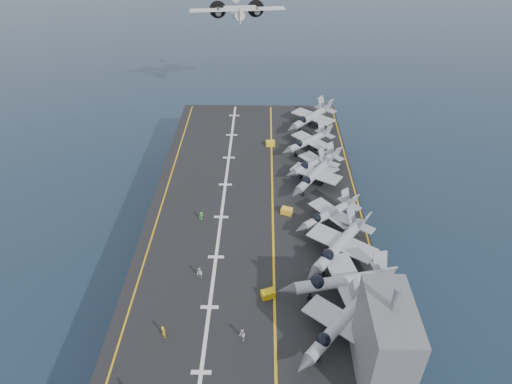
{
  "coord_description": "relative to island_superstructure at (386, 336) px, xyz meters",
  "views": [
    {
      "loc": [
        1.19,
        -62.0,
        59.88
      ],
      "look_at": [
        0.0,
        4.0,
        13.0
      ],
      "focal_mm": 32.0,
      "sensor_mm": 36.0,
      "label": 1
    }
  ],
  "objects": [
    {
      "name": "ground",
      "position": [
        -15.0,
        30.0,
        -17.9
      ],
      "size": [
        500.0,
        500.0,
        0.0
      ],
      "primitive_type": "plane",
      "color": "#142135",
      "rests_on": "ground"
    },
    {
      "name": "hull",
      "position": [
        -15.0,
        30.0,
        -12.9
      ],
      "size": [
        36.0,
        90.0,
        10.0
      ],
      "primitive_type": "cube",
      "color": "#56595E",
      "rests_on": "ground"
    },
    {
      "name": "flight_deck",
      "position": [
        -15.0,
        30.0,
        -7.7
      ],
      "size": [
        38.0,
        92.0,
        0.4
      ],
      "primitive_type": "cube",
      "color": "black",
      "rests_on": "hull"
    },
    {
      "name": "foul_line",
      "position": [
        -12.0,
        30.0,
        -7.48
      ],
      "size": [
        0.35,
        90.0,
        0.02
      ],
      "primitive_type": "cube",
      "color": "gold",
      "rests_on": "flight_deck"
    },
    {
      "name": "landing_centerline",
      "position": [
        -21.0,
        30.0,
        -7.48
      ],
      "size": [
        0.5,
        90.0,
        0.02
      ],
      "primitive_type": "cube",
      "color": "silver",
      "rests_on": "flight_deck"
    },
    {
      "name": "deck_edge_port",
      "position": [
        -32.0,
        30.0,
        -7.48
      ],
      "size": [
        0.25,
        90.0,
        0.02
      ],
      "primitive_type": "cube",
      "color": "gold",
      "rests_on": "flight_deck"
    },
    {
      "name": "deck_edge_stbd",
      "position": [
        3.5,
        30.0,
        -7.48
      ],
      "size": [
        0.25,
        90.0,
        0.02
      ],
      "primitive_type": "cube",
      "color": "gold",
      "rests_on": "flight_deck"
    },
    {
      "name": "island_superstructure",
      "position": [
        0.0,
        0.0,
        0.0
      ],
      "size": [
        5.0,
        10.0,
        15.0
      ],
      "primitive_type": null,
      "color": "#56595E",
      "rests_on": "flight_deck"
    },
    {
      "name": "fighter_jet_1",
      "position": [
        -4.16,
        5.25,
        -4.87
      ],
      "size": [
        17.41,
        18.11,
        5.26
      ],
      "primitive_type": null,
      "color": "#959AA4",
      "rests_on": "flight_deck"
    },
    {
      "name": "fighter_jet_2",
      "position": [
        -2.63,
        12.65,
        -4.65
      ],
      "size": [
        18.39,
        14.25,
        5.69
      ],
      "primitive_type": null,
      "color": "#A2ABB3",
      "rests_on": "flight_deck"
    },
    {
      "name": "fighter_jet_3",
      "position": [
        -2.05,
        20.17,
        -4.69
      ],
      "size": [
        18.3,
        19.46,
        5.63
      ],
      "primitive_type": null,
      "color": "gray",
      "rests_on": "flight_deck"
    },
    {
      "name": "fighter_jet_4",
      "position": [
        -2.62,
        28.49,
        -5.23
      ],
      "size": [
        15.7,
        14.96,
        4.55
      ],
      "primitive_type": null,
      "color": "#9EA6B0",
      "rests_on": "flight_deck"
    },
    {
      "name": "fighter_jet_5",
      "position": [
        -4.16,
        40.06,
        -4.97
      ],
      "size": [
        15.98,
        17.5,
        5.06
      ],
      "primitive_type": null,
      "color": "#979EA6",
      "rests_on": "flight_deck"
    },
    {
      "name": "fighter_jet_6",
      "position": [
        -3.42,
        44.63,
        -5.2
      ],
      "size": [
        15.89,
        15.08,
        4.6
      ],
      "primitive_type": null,
      "color": "#99A2A9",
      "rests_on": "flight_deck"
    },
    {
      "name": "fighter_jet_7",
      "position": [
        -4.15,
        53.38,
        -5.13
      ],
      "size": [
        16.25,
        15.89,
        4.74
      ],
      "primitive_type": null,
      "color": "#98A1A9",
      "rests_on": "flight_deck"
    },
    {
      "name": "fighter_jet_8",
      "position": [
        -2.79,
        64.22,
        -4.81
      ],
      "size": [
        17.93,
        18.53,
        5.39
      ],
      "primitive_type": null,
      "color": "gray",
      "rests_on": "flight_deck"
    },
    {
      "name": "tow_cart_a",
      "position": [
        -12.89,
        12.04,
        -6.94
      ],
      "size": [
        2.2,
        1.83,
        1.13
      ],
      "primitive_type": null,
      "color": "#C79F0C",
      "rests_on": "flight_deck"
    },
    {
      "name": "tow_cart_b",
      "position": [
        -9.57,
        31.24,
        -6.93
      ],
      "size": [
        2.19,
        1.8,
        1.13
      ],
      "primitive_type": null,
      "color": "yellow",
      "rests_on": "flight_deck"
    },
    {
      "name": "tow_cart_c",
      "position": [
        -12.24,
        55.26,
        -6.93
      ],
      "size": [
        2.0,
        1.39,
        1.14
      ],
      "primitive_type": null,
      "color": "yellow",
      "rests_on": "flight_deck"
    },
    {
      "name": "crew_1",
      "position": [
        -26.35,
        5.04,
        -6.5
      ],
      "size": [
        1.34,
        1.44,
        1.99
      ],
      "primitive_type": "imported",
      "color": "yellow",
      "rests_on": "flight_deck"
    },
    {
      "name": "crew_2",
      "position": [
        -22.93,
        15.5,
        -6.54
      ],
      "size": [
        1.37,
        1.33,
        1.91
      ],
      "primitive_type": "imported",
      "color": "silver",
      "rests_on": "flight_deck"
    },
    {
      "name": "crew_3",
      "position": [
        -24.27,
        29.2,
        -6.69
      ],
      "size": [
        1.09,
        1.17,
        1.62
      ],
      "primitive_type": "imported",
      "color": "green",
      "rests_on": "flight_deck"
    },
    {
      "name": "crew_7",
      "position": [
        -16.23,
        4.8,
        -6.59
      ],
      "size": [
        1.06,
        1.28,
        1.82
      ],
      "primitive_type": "imported",
      "color": "silver",
      "rests_on": "flight_deck"
    },
    {
      "name": "transport_plane",
      "position": [
        -20.73,
        90.16,
        11.16
      ],
      "size": [
        26.29,
        19.62,
        5.75
      ],
      "primitive_type": null,
      "color": "silver"
    }
  ]
}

